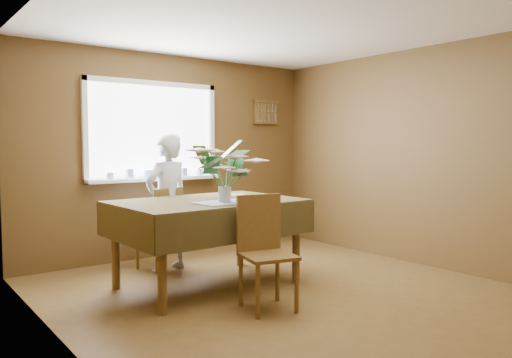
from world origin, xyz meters
TOP-DOWN VIEW (x-y plane):
  - floor at (0.00, 0.00)m, footprint 4.50×4.50m
  - ceiling at (0.00, 0.00)m, footprint 4.50×4.50m
  - wall_back at (0.00, 2.25)m, footprint 4.00×0.00m
  - wall_left at (-2.00, 0.00)m, footprint 0.00×4.50m
  - wall_right at (2.00, 0.00)m, footprint 0.00×4.50m
  - window_assembly at (-0.30, 2.20)m, footprint 1.72×0.20m
  - spoon_rack at (1.45, 2.22)m, footprint 0.44×0.05m
  - dining_table at (-0.44, 0.75)m, footprint 1.78×1.24m
  - chair_far at (-0.50, 1.60)m, footprint 0.48×0.48m
  - chair_near at (-0.39, -0.07)m, footprint 0.49×0.49m
  - seated_woman at (-0.46, 1.56)m, footprint 0.61×0.47m
  - flower_bouquet at (-0.41, 0.49)m, footprint 0.61×0.61m
  - side_plate at (0.01, 0.92)m, footprint 0.28×0.28m
  - table_knife at (-0.20, 0.45)m, footprint 0.09×0.19m

SIDE VIEW (x-z plane):
  - floor at x=0.00m, z-range 0.00..0.00m
  - chair_far at x=-0.50m, z-range 0.04..0.96m
  - chair_near at x=-0.39m, z-range 0.04..1.00m
  - dining_table at x=-0.44m, z-range 0.32..1.17m
  - seated_woman at x=-0.46m, z-range 0.00..1.51m
  - side_plate at x=0.01m, z-range 0.85..0.86m
  - table_knife at x=-0.20m, z-range 0.86..0.86m
  - flower_bouquet at x=-0.41m, z-range 0.93..1.45m
  - wall_back at x=0.00m, z-range -0.75..3.25m
  - wall_left at x=-2.00m, z-range -1.00..3.50m
  - wall_right at x=2.00m, z-range -1.00..3.50m
  - window_assembly at x=-0.30m, z-range 0.74..1.96m
  - spoon_rack at x=1.45m, z-range 1.69..2.02m
  - ceiling at x=0.00m, z-range 2.50..2.50m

